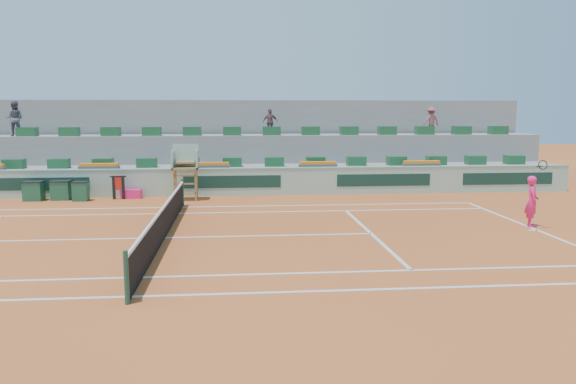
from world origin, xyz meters
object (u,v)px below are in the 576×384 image
(drink_cooler_a, at_px, (81,191))
(tennis_player, at_px, (532,201))
(player_bag, at_px, (131,194))
(umpire_chair, at_px, (185,164))

(drink_cooler_a, distance_m, tennis_player, 17.85)
(player_bag, xyz_separation_m, drink_cooler_a, (-2.02, -0.51, 0.23))
(umpire_chair, bearing_deg, drink_cooler_a, 179.48)
(umpire_chair, distance_m, tennis_player, 13.83)
(umpire_chair, xyz_separation_m, tennis_player, (11.97, -6.90, -0.68))
(player_bag, relative_size, umpire_chair, 0.37)
(player_bag, height_order, tennis_player, tennis_player)
(umpire_chair, xyz_separation_m, drink_cooler_a, (-4.48, 0.04, -1.12))
(player_bag, distance_m, tennis_player, 16.25)
(player_bag, relative_size, drink_cooler_a, 1.06)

